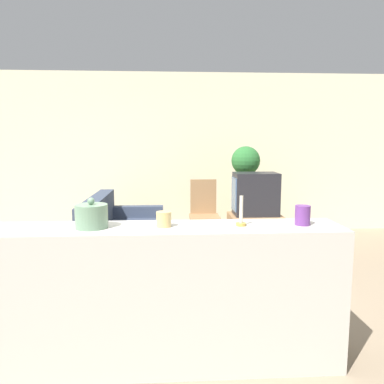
# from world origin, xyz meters

# --- Properties ---
(ground_plane) EXTENTS (14.00, 14.00, 0.00)m
(ground_plane) POSITION_xyz_m (0.00, 0.00, 0.00)
(ground_plane) COLOR gray
(wall_back) EXTENTS (9.00, 0.06, 2.70)m
(wall_back) POSITION_xyz_m (0.00, 3.43, 1.35)
(wall_back) COLOR beige
(wall_back) RESTS_ON ground_plane
(couch) EXTENTS (0.95, 1.72, 0.83)m
(couch) POSITION_xyz_m (-0.46, 1.89, 0.28)
(couch) COLOR #384256
(couch) RESTS_ON ground_plane
(tv_stand) EXTENTS (0.72, 0.56, 0.53)m
(tv_stand) POSITION_xyz_m (1.39, 2.16, 0.26)
(tv_stand) COLOR #9E754C
(tv_stand) RESTS_ON ground_plane
(television) EXTENTS (0.62, 0.42, 0.60)m
(television) POSITION_xyz_m (1.38, 2.16, 0.83)
(television) COLOR #232328
(television) RESTS_ON tv_stand
(wooden_chair) EXTENTS (0.44, 0.44, 0.98)m
(wooden_chair) POSITION_xyz_m (0.69, 2.54, 0.53)
(wooden_chair) COLOR #9E754C
(wooden_chair) RESTS_ON ground_plane
(plant_stand) EXTENTS (0.14, 0.14, 0.94)m
(plant_stand) POSITION_xyz_m (1.36, 2.74, 0.47)
(plant_stand) COLOR #9E754C
(plant_stand) RESTS_ON ground_plane
(potted_plant) EXTENTS (0.44, 0.44, 0.54)m
(potted_plant) POSITION_xyz_m (1.36, 2.74, 1.23)
(potted_plant) COLOR white
(potted_plant) RESTS_ON plant_stand
(foreground_counter) EXTENTS (2.70, 0.44, 0.99)m
(foreground_counter) POSITION_xyz_m (0.00, -0.52, 0.49)
(foreground_counter) COLOR beige
(foreground_counter) RESTS_ON ground_plane
(decorative_bowl) EXTENTS (0.21, 0.21, 0.20)m
(decorative_bowl) POSITION_xyz_m (-0.34, -0.52, 1.07)
(decorative_bowl) COLOR gray
(decorative_bowl) RESTS_ON foreground_counter
(candle_jar) EXTENTS (0.10, 0.10, 0.10)m
(candle_jar) POSITION_xyz_m (0.14, -0.52, 1.04)
(candle_jar) COLOR tan
(candle_jar) RESTS_ON foreground_counter
(candlestick) EXTENTS (0.07, 0.07, 0.21)m
(candlestick) POSITION_xyz_m (0.66, -0.52, 1.05)
(candlestick) COLOR #B7933D
(candlestick) RESTS_ON foreground_counter
(coffee_tin) EXTENTS (0.10, 0.10, 0.14)m
(coffee_tin) POSITION_xyz_m (1.09, -0.52, 1.05)
(coffee_tin) COLOR #66337F
(coffee_tin) RESTS_ON foreground_counter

